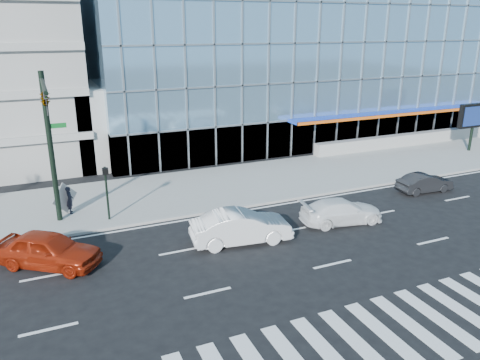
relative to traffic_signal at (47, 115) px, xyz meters
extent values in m
plane|color=black|center=(11.00, -4.57, -6.16)|extent=(160.00, 160.00, 0.00)
cube|color=gray|center=(11.00, 3.43, -6.09)|extent=(120.00, 8.00, 0.15)
cube|color=#77A5C6|center=(25.00, 21.43, 1.34)|extent=(42.00, 26.00, 15.00)
cube|color=gray|center=(5.00, 13.43, -3.16)|extent=(6.00, 8.00, 6.00)
cube|color=gray|center=(35.00, 7.03, -5.51)|extent=(30.00, 0.80, 1.00)
cylinder|color=black|center=(0.00, 1.43, -2.01)|extent=(0.28, 0.28, 8.00)
cylinder|color=black|center=(0.00, -1.37, 1.59)|extent=(0.18, 5.60, 0.18)
imported|color=black|center=(0.00, -2.77, 0.99)|extent=(0.18, 0.22, 1.10)
imported|color=black|center=(0.00, -0.57, 0.99)|extent=(0.48, 2.24, 0.90)
cube|color=#0C591E|center=(0.45, 1.43, -0.81)|extent=(0.90, 0.05, 0.25)
cylinder|color=black|center=(2.50, 0.43, -4.51)|extent=(0.12, 0.12, 3.00)
cube|color=black|center=(2.50, 0.28, -3.21)|extent=(0.30, 0.25, 0.35)
cylinder|color=black|center=(33.00, 3.43, -5.01)|extent=(0.24, 0.24, 2.00)
cube|color=black|center=(33.00, 3.43, -3.01)|extent=(3.20, 0.40, 2.00)
cube|color=#0C193F|center=(33.00, 3.21, -3.01)|extent=(2.80, 0.02, 1.60)
imported|color=white|center=(14.11, -4.77, -5.50)|extent=(4.79, 2.47, 1.33)
imported|color=silver|center=(8.11, -4.81, -5.34)|extent=(5.17, 2.36, 1.64)
imported|color=black|center=(22.00, -2.77, -5.55)|extent=(3.78, 1.51, 1.22)
imported|color=#97210B|center=(-0.72, -3.60, -5.37)|extent=(4.88, 4.28, 1.59)
imported|color=black|center=(0.65, 2.22, -5.23)|extent=(0.41, 0.59, 1.57)
cube|color=gray|center=(0.40, 2.30, -5.10)|extent=(1.43, 1.24, 1.84)
camera|label=1|loc=(-0.40, -24.21, 4.10)|focal=35.00mm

